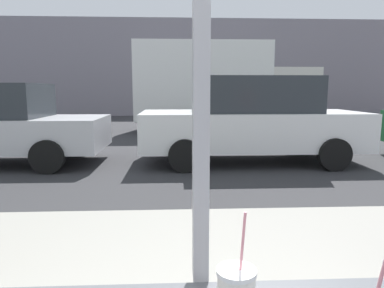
% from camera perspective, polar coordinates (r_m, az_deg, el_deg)
% --- Properties ---
extents(ground_plane, '(60.00, 60.00, 0.00)m').
position_cam_1_polar(ground_plane, '(9.12, -2.22, -0.96)').
color(ground_plane, '#2D2D30').
extents(sidewalk_strip, '(16.00, 2.80, 0.13)m').
position_cam_1_polar(sidewalk_strip, '(2.98, -0.94, -20.92)').
color(sidewalk_strip, gray).
rests_on(sidewalk_strip, ground).
extents(building_facade_far, '(28.00, 1.20, 5.83)m').
position_cam_1_polar(building_facade_far, '(22.14, -2.60, 12.34)').
color(building_facade_far, gray).
rests_on(building_facade_far, ground).
extents(parked_car_white, '(4.67, 2.04, 1.83)m').
position_cam_1_polar(parked_car_white, '(7.58, 9.82, 3.92)').
color(parked_car_white, silver).
rests_on(parked_car_white, ground).
extents(box_truck, '(6.58, 2.44, 3.25)m').
position_cam_1_polar(box_truck, '(13.16, 4.47, 9.58)').
color(box_truck, silver).
rests_on(box_truck, ground).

